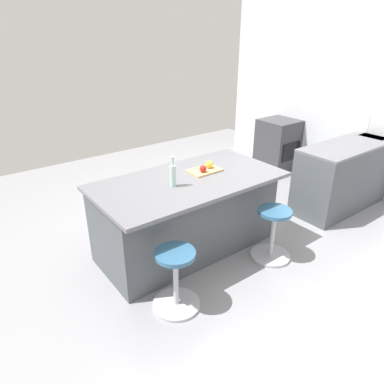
{
  "coord_description": "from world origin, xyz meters",
  "views": [
    {
      "loc": [
        2.28,
        2.73,
        2.33
      ],
      "look_at": [
        0.26,
        0.03,
        0.75
      ],
      "focal_mm": 32.89,
      "sensor_mm": 36.0,
      "label": 1
    }
  ],
  "objects_px": {
    "oven_range": "(278,145)",
    "water_bottle": "(173,175)",
    "kitchen_island": "(187,214)",
    "apple_red": "(203,169)",
    "cutting_board": "(204,170)",
    "stool_by_window": "(272,235)",
    "stool_middle": "(176,281)",
    "apple_yellow": "(209,164)"
  },
  "relations": [
    {
      "from": "apple_red",
      "to": "water_bottle",
      "type": "bearing_deg",
      "value": 10.01
    },
    {
      "from": "apple_yellow",
      "to": "water_bottle",
      "type": "xyz_separation_m",
      "value": [
        0.58,
        0.13,
        0.06
      ]
    },
    {
      "from": "apple_red",
      "to": "oven_range",
      "type": "bearing_deg",
      "value": -156.66
    },
    {
      "from": "water_bottle",
      "to": "cutting_board",
      "type": "bearing_deg",
      "value": -165.91
    },
    {
      "from": "stool_middle",
      "to": "stool_by_window",
      "type": "bearing_deg",
      "value": 180.0
    },
    {
      "from": "oven_range",
      "to": "cutting_board",
      "type": "bearing_deg",
      "value": 22.91
    },
    {
      "from": "oven_range",
      "to": "water_bottle",
      "type": "distance_m",
      "value": 3.32
    },
    {
      "from": "stool_by_window",
      "to": "cutting_board",
      "type": "bearing_deg",
      "value": -63.21
    },
    {
      "from": "apple_yellow",
      "to": "stool_middle",
      "type": "bearing_deg",
      "value": 37.18
    },
    {
      "from": "water_bottle",
      "to": "stool_middle",
      "type": "bearing_deg",
      "value": 56.69
    },
    {
      "from": "stool_middle",
      "to": "kitchen_island",
      "type": "bearing_deg",
      "value": -132.07
    },
    {
      "from": "kitchen_island",
      "to": "stool_middle",
      "type": "distance_m",
      "value": 0.97
    },
    {
      "from": "apple_red",
      "to": "stool_by_window",
      "type": "bearing_deg",
      "value": 122.04
    },
    {
      "from": "oven_range",
      "to": "cutting_board",
      "type": "relative_size",
      "value": 2.48
    },
    {
      "from": "oven_range",
      "to": "stool_by_window",
      "type": "height_order",
      "value": "oven_range"
    },
    {
      "from": "oven_range",
      "to": "water_bottle",
      "type": "height_order",
      "value": "water_bottle"
    },
    {
      "from": "oven_range",
      "to": "stool_middle",
      "type": "distance_m",
      "value": 3.9
    },
    {
      "from": "cutting_board",
      "to": "water_bottle",
      "type": "relative_size",
      "value": 1.15
    },
    {
      "from": "stool_by_window",
      "to": "apple_red",
      "type": "xyz_separation_m",
      "value": [
        0.43,
        -0.69,
        0.67
      ]
    },
    {
      "from": "oven_range",
      "to": "apple_red",
      "type": "bearing_deg",
      "value": 23.34
    },
    {
      "from": "oven_range",
      "to": "stool_middle",
      "type": "height_order",
      "value": "oven_range"
    },
    {
      "from": "apple_red",
      "to": "cutting_board",
      "type": "bearing_deg",
      "value": -140.85
    },
    {
      "from": "kitchen_island",
      "to": "stool_by_window",
      "type": "relative_size",
      "value": 3.42
    },
    {
      "from": "cutting_board",
      "to": "apple_yellow",
      "type": "xyz_separation_m",
      "value": [
        -0.08,
        -0.01,
        0.05
      ]
    },
    {
      "from": "kitchen_island",
      "to": "apple_yellow",
      "type": "bearing_deg",
      "value": -173.92
    },
    {
      "from": "stool_middle",
      "to": "cutting_board",
      "type": "distance_m",
      "value": 1.32
    },
    {
      "from": "stool_by_window",
      "to": "stool_middle",
      "type": "relative_size",
      "value": 1.0
    },
    {
      "from": "stool_by_window",
      "to": "water_bottle",
      "type": "bearing_deg",
      "value": -34.82
    },
    {
      "from": "oven_range",
      "to": "stool_middle",
      "type": "bearing_deg",
      "value": 27.72
    },
    {
      "from": "apple_red",
      "to": "water_bottle",
      "type": "height_order",
      "value": "water_bottle"
    },
    {
      "from": "kitchen_island",
      "to": "apple_red",
      "type": "height_order",
      "value": "apple_red"
    },
    {
      "from": "oven_range",
      "to": "stool_by_window",
      "type": "distance_m",
      "value": 2.83
    },
    {
      "from": "stool_middle",
      "to": "water_bottle",
      "type": "xyz_separation_m",
      "value": [
        -0.4,
        -0.61,
        0.73
      ]
    },
    {
      "from": "stool_middle",
      "to": "water_bottle",
      "type": "distance_m",
      "value": 1.03
    },
    {
      "from": "oven_range",
      "to": "stool_middle",
      "type": "relative_size",
      "value": 1.51
    },
    {
      "from": "kitchen_island",
      "to": "stool_by_window",
      "type": "distance_m",
      "value": 0.97
    },
    {
      "from": "stool_by_window",
      "to": "apple_red",
      "type": "height_order",
      "value": "apple_red"
    },
    {
      "from": "cutting_board",
      "to": "apple_red",
      "type": "bearing_deg",
      "value": 39.15
    },
    {
      "from": "apple_yellow",
      "to": "apple_red",
      "type": "distance_m",
      "value": 0.15
    },
    {
      "from": "oven_range",
      "to": "water_bottle",
      "type": "bearing_deg",
      "value": 21.51
    },
    {
      "from": "cutting_board",
      "to": "apple_red",
      "type": "height_order",
      "value": "apple_red"
    },
    {
      "from": "stool_middle",
      "to": "apple_red",
      "type": "distance_m",
      "value": 1.28
    }
  ]
}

